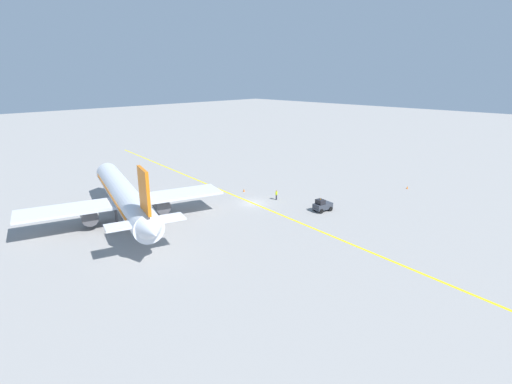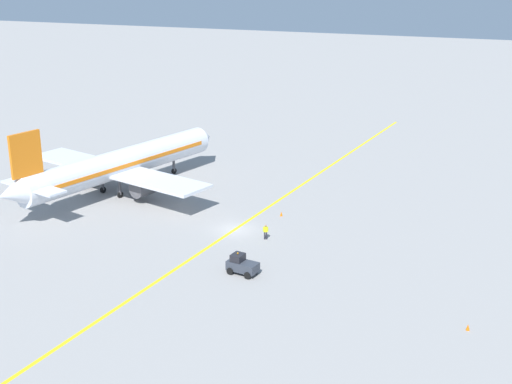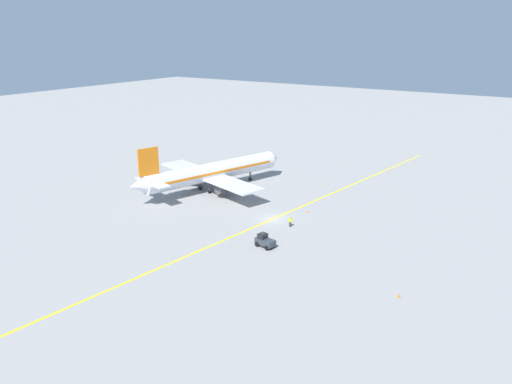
{
  "view_description": "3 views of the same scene",
  "coord_description": "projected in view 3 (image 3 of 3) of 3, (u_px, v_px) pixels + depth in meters",
  "views": [
    {
      "loc": [
        -43.79,
        -44.62,
        20.58
      ],
      "look_at": [
        -3.17,
        -3.9,
        3.43
      ],
      "focal_mm": 28.0,
      "sensor_mm": 36.0,
      "label": 1
    },
    {
      "loc": [
        27.68,
        -68.73,
        29.51
      ],
      "look_at": [
        1.98,
        1.57,
        4.19
      ],
      "focal_mm": 50.0,
      "sensor_mm": 36.0,
      "label": 2
    },
    {
      "loc": [
        40.71,
        -67.73,
        30.37
      ],
      "look_at": [
        -3.25,
        -0.24,
        4.31
      ],
      "focal_mm": 35.0,
      "sensor_mm": 36.0,
      "label": 3
    }
  ],
  "objects": [
    {
      "name": "airplane_at_gate",
      "position": [
        211.0,
        172.0,
        98.78
      ],
      "size": [
        28.31,
        34.82,
        10.6
      ],
      "color": "silver",
      "rests_on": "ground"
    },
    {
      "name": "apron_yellow_centreline",
      "position": [
        273.0,
        219.0,
        84.49
      ],
      "size": [
        16.57,
        118.96,
        0.01
      ],
      "primitive_type": "cube",
      "rotation": [
        0.0,
        0.0,
        -0.14
      ],
      "color": "yellow",
      "rests_on": "ground"
    },
    {
      "name": "baggage_tug_dark",
      "position": [
        265.0,
        241.0,
        73.4
      ],
      "size": [
        3.22,
        2.19,
        2.11
      ],
      "color": "#333842",
      "rests_on": "ground"
    },
    {
      "name": "traffic_cone_mid_apron",
      "position": [
        308.0,
        211.0,
        87.3
      ],
      "size": [
        0.32,
        0.32,
        0.55
      ],
      "primitive_type": "cone",
      "color": "orange",
      "rests_on": "ground"
    },
    {
      "name": "traffic_cone_near_nose",
      "position": [
        399.0,
        296.0,
        59.51
      ],
      "size": [
        0.32,
        0.32,
        0.55
      ],
      "primitive_type": "cone",
      "color": "orange",
      "rests_on": "ground"
    },
    {
      "name": "ground_crew_worker",
      "position": [
        290.0,
        221.0,
        80.91
      ],
      "size": [
        0.55,
        0.33,
        1.68
      ],
      "color": "#23232D",
      "rests_on": "ground"
    },
    {
      "name": "ground_plane",
      "position": [
        273.0,
        219.0,
        84.49
      ],
      "size": [
        400.0,
        400.0,
        0.0
      ],
      "primitive_type": "plane",
      "color": "gray"
    }
  ]
}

